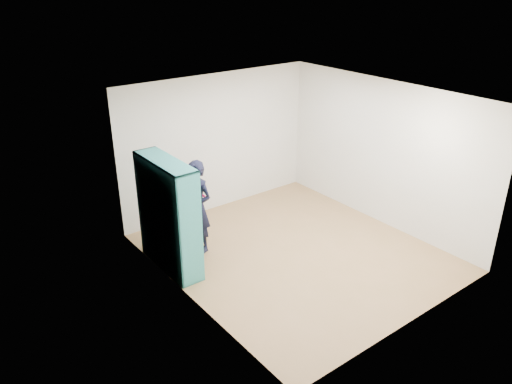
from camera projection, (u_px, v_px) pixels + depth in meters
floor at (295, 253)px, 8.22m from camera, size 4.50×4.50×0.00m
ceiling at (301, 97)px, 7.16m from camera, size 4.50×4.50×0.00m
wall_left at (185, 215)px, 6.58m from camera, size 0.02×4.50×2.60m
wall_right at (383, 153)px, 8.80m from camera, size 0.02×4.50×2.60m
wall_back at (218, 143)px, 9.32m from camera, size 4.00×0.02×2.60m
wall_front at (422, 237)px, 6.06m from camera, size 4.00×0.02×2.60m
bookshelf at (167, 217)px, 7.50m from camera, size 0.39×1.32×1.76m
person at (197, 207)px, 8.01m from camera, size 0.54×0.66×1.55m
smartphone at (186, 203)px, 7.91m from camera, size 0.06×0.08×0.13m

